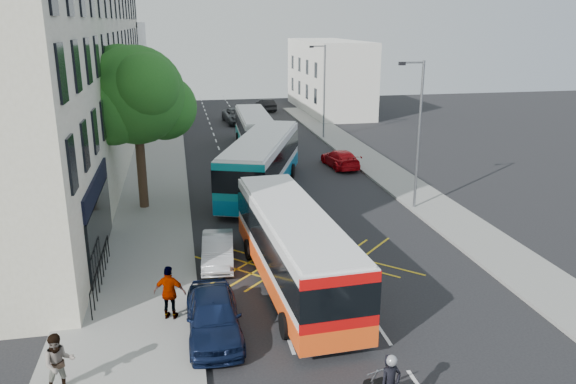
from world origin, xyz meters
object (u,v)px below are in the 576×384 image
distant_car_grey (237,116)px  street_tree (136,96)px  parked_car_silver (218,250)px  distant_car_dark (266,105)px  lamp_far (323,87)px  red_hatchback (340,159)px  lamp_near (418,128)px  pedestrian_far (170,293)px  bus_near (294,247)px  distant_car_silver (284,129)px  bus_far (255,130)px  pedestrian_near (59,363)px  parked_car_blue (213,316)px  bus_mid (262,163)px

distant_car_grey → street_tree: bearing=-112.3°
parked_car_silver → distant_car_dark: 43.30m
lamp_far → distant_car_grey: (-6.56, 9.55, -3.87)m
lamp_far → red_hatchback: size_ratio=1.84×
lamp_near → pedestrian_far: 16.84m
bus_near → pedestrian_far: size_ratio=5.74×
bus_near → red_hatchback: (7.13, 17.86, -1.00)m
lamp_near → red_hatchback: 10.78m
distant_car_silver → pedestrian_far: size_ratio=1.85×
bus_far → red_hatchback: bearing=-52.4°
red_hatchback → pedestrian_near: pedestrian_near is taller
bus_near → parked_car_blue: bearing=-140.0°
parked_car_silver → distant_car_silver: parked_car_silver is taller
pedestrian_near → distant_car_grey: bearing=59.9°
lamp_near → parked_car_blue: bearing=-136.8°
distant_car_silver → distant_car_dark: 15.06m
street_tree → lamp_near: size_ratio=1.10×
bus_mid → pedestrian_near: (-8.48, -18.52, -0.75)m
distant_car_silver → bus_far: bearing=53.0°
lamp_far → pedestrian_far: 32.84m
parked_car_silver → distant_car_dark: (8.84, 42.38, 0.06)m
parked_car_blue → red_hatchback: size_ratio=1.01×
red_hatchback → distant_car_grey: bearing=-80.0°
parked_car_blue → red_hatchback: bearing=63.3°
lamp_far → parked_car_blue: size_ratio=1.82×
lamp_near → pedestrian_near: 21.33m
bus_near → distant_car_silver: bearing=77.0°
parked_car_silver → red_hatchback: bearing=61.7°
parked_car_silver → street_tree: bearing=118.1°
street_tree → pedestrian_far: bearing=-83.3°
distant_car_dark → pedestrian_near: pedestrian_near is taller
distant_car_grey → distant_car_silver: distant_car_grey is taller
parked_car_blue → distant_car_dark: (9.43, 48.26, -0.07)m
parked_car_silver → distant_car_grey: 35.06m
pedestrian_far → bus_far: bearing=-86.4°
street_tree → bus_mid: (6.99, 2.14, -4.50)m
parked_car_blue → parked_car_silver: 5.90m
parked_car_blue → red_hatchback: parked_car_blue is taller
lamp_near → red_hatchback: lamp_near is taller
bus_mid → bus_far: (1.24, 12.08, -0.24)m
distant_car_dark → street_tree: bearing=62.2°
parked_car_blue → distant_car_dark: size_ratio=1.06×
lamp_far → distant_car_grey: size_ratio=1.49×
lamp_far → bus_far: lamp_far is taller
pedestrian_far → bus_near: bearing=-140.4°
lamp_near → parked_car_blue: 16.64m
distant_car_dark → bus_near: bearing=74.4°
parked_car_blue → red_hatchback: 23.49m
red_hatchback → pedestrian_far: 23.11m
bus_mid → red_hatchback: bearing=57.0°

